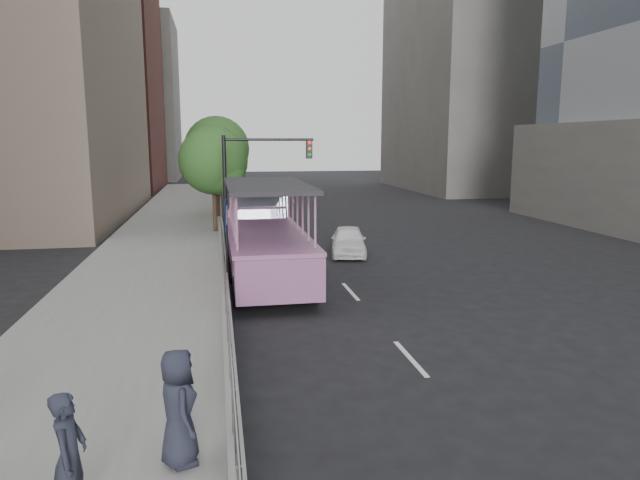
# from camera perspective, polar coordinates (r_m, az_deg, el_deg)

# --- Properties ---
(ground) EXTENTS (160.00, 160.00, 0.00)m
(ground) POSITION_cam_1_polar(r_m,az_deg,el_deg) (15.10, 2.85, -9.23)
(ground) COLOR black
(sidewalk) EXTENTS (5.50, 80.00, 0.30)m
(sidewalk) POSITION_cam_1_polar(r_m,az_deg,el_deg) (24.49, -15.89, -1.78)
(sidewalk) COLOR #969792
(sidewalk) RESTS_ON ground
(kerb_wall) EXTENTS (0.24, 30.00, 0.36)m
(kerb_wall) POSITION_cam_1_polar(r_m,az_deg,el_deg) (16.50, -9.42, -5.93)
(kerb_wall) COLOR #AEAEA8
(kerb_wall) RESTS_ON sidewalk
(guardrail) EXTENTS (0.07, 22.00, 0.71)m
(guardrail) POSITION_cam_1_polar(r_m,az_deg,el_deg) (16.34, -9.48, -3.70)
(guardrail) COLOR #ADAEB2
(guardrail) RESTS_ON kerb_wall
(duck_boat) EXTENTS (2.72, 10.61, 3.52)m
(duck_boat) POSITION_cam_1_polar(r_m,az_deg,el_deg) (21.27, -5.63, -0.00)
(duck_boat) COLOR black
(duck_boat) RESTS_ON ground
(car) EXTENTS (2.21, 3.91, 1.26)m
(car) POSITION_cam_1_polar(r_m,az_deg,el_deg) (24.99, 2.86, -0.06)
(car) COLOR white
(car) RESTS_ON ground
(pedestrian_near) EXTENTS (0.44, 0.64, 1.67)m
(pedestrian_near) POSITION_cam_1_polar(r_m,az_deg,el_deg) (8.05, -23.75, -19.21)
(pedestrian_near) COLOR #242635
(pedestrian_near) RESTS_ON sidewalk
(pedestrian_far) EXTENTS (0.76, 0.97, 1.73)m
(pedestrian_far) POSITION_cam_1_polar(r_m,az_deg,el_deg) (8.77, -13.98, -15.93)
(pedestrian_far) COLOR #242635
(pedestrian_far) RESTS_ON sidewalk
(parking_sign) EXTENTS (0.10, 0.69, 3.08)m
(parking_sign) POSITION_cam_1_polar(r_m,az_deg,el_deg) (18.87, -9.31, 0.48)
(parking_sign) COLOR black
(parking_sign) RESTS_ON ground
(traffic_signal) EXTENTS (4.20, 0.32, 5.20)m
(traffic_signal) POSITION_cam_1_polar(r_m,az_deg,el_deg) (26.47, -6.92, 6.69)
(traffic_signal) COLOR black
(traffic_signal) RESTS_ON ground
(street_tree_near) EXTENTS (3.52, 3.52, 5.72)m
(street_tree_near) POSITION_cam_1_polar(r_m,az_deg,el_deg) (29.83, -10.42, 7.57)
(street_tree_near) COLOR #3D2C1B
(street_tree_near) RESTS_ON ground
(street_tree_far) EXTENTS (3.97, 3.97, 6.45)m
(street_tree_far) POSITION_cam_1_polar(r_m,az_deg,el_deg) (35.82, -10.12, 8.72)
(street_tree_far) COLOR #3D2C1B
(street_tree_far) RESTS_ON ground
(midrise_brick) EXTENTS (18.00, 16.00, 26.00)m
(midrise_brick) POSITION_cam_1_polar(r_m,az_deg,el_deg) (64.12, -24.50, 16.25)
(midrise_brick) COLOR brown
(midrise_brick) RESTS_ON ground
(midrise_stone_a) EXTENTS (20.00, 20.00, 32.00)m
(midrise_stone_a) POSITION_cam_1_polar(r_m,az_deg,el_deg) (64.05, 18.16, 19.36)
(midrise_stone_a) COLOR slate
(midrise_stone_a) RESTS_ON ground
(midrise_stone_b) EXTENTS (16.00, 14.00, 20.00)m
(midrise_stone_b) POSITION_cam_1_polar(r_m,az_deg,el_deg) (79.08, -20.05, 12.97)
(midrise_stone_b) COLOR slate
(midrise_stone_b) RESTS_ON ground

